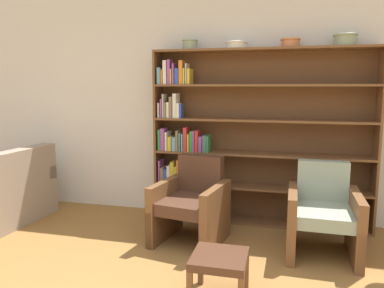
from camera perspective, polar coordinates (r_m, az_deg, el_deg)
wall_back at (r=4.46m, az=6.27°, el=6.29°), size 12.00×0.06×2.75m
bookshelf at (r=4.31m, az=7.40°, el=0.72°), size 2.44×0.30×1.97m
bowl_brass at (r=4.38m, az=-0.32°, el=14.98°), size 0.19×0.19×0.11m
bowl_copper at (r=4.28m, az=6.79°, el=14.81°), size 0.25×0.25×0.08m
bowl_terracotta at (r=4.25m, az=14.77°, el=14.76°), size 0.21×0.21×0.10m
bowl_sage at (r=4.29m, az=22.33°, el=14.53°), size 0.25×0.25×0.12m
armchair_leather at (r=3.84m, az=-0.02°, el=-9.12°), size 0.75×0.78×0.85m
armchair_cushioned at (r=3.76m, az=19.33°, el=-10.03°), size 0.66×0.69×0.85m
footstool at (r=2.88m, az=4.20°, el=-17.54°), size 0.40×0.40×0.35m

